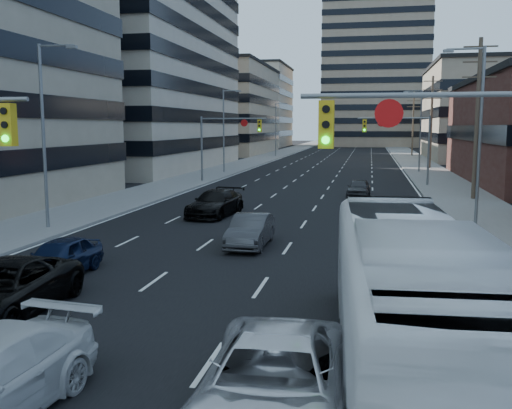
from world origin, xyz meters
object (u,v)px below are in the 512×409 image
object	(u,v)px
sedan_blue	(60,258)
silver_suv	(273,383)
black_pickup	(3,289)
transit_bus	(411,301)

from	to	relation	value
sedan_blue	silver_suv	bearing A→B (deg)	-43.30
black_pickup	sedan_blue	bearing A→B (deg)	96.30
silver_suv	black_pickup	bearing A→B (deg)	150.58
transit_bus	sedan_blue	size ratio (longest dim) A/B	2.95
silver_suv	sedan_blue	size ratio (longest dim) A/B	1.37
black_pickup	sedan_blue	xyz separation A→B (m)	(-0.61, 3.97, -0.07)
silver_suv	transit_bus	bearing A→B (deg)	41.97
black_pickup	transit_bus	size ratio (longest dim) A/B	0.46
silver_suv	sedan_blue	world-z (taller)	silver_suv
sedan_blue	transit_bus	bearing A→B (deg)	-27.80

